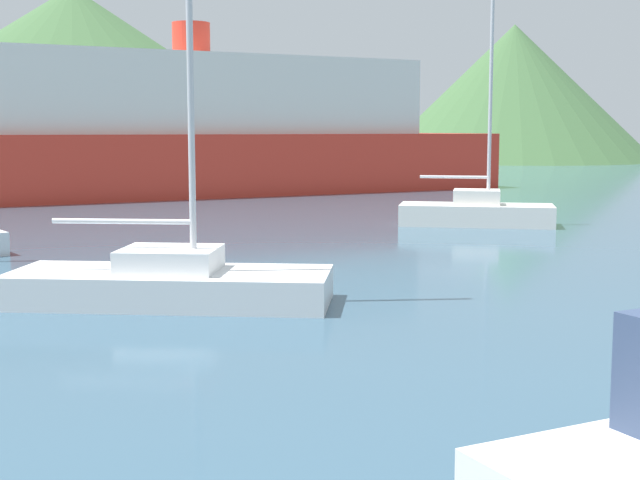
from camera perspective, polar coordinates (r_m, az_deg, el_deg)
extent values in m
cube|color=white|center=(16.49, -9.54, -2.99)|extent=(6.17, 3.93, 0.60)
cube|color=white|center=(16.41, -9.57, -1.24)|extent=(2.13, 1.98, 0.42)
cylinder|color=#BCBCC1|center=(16.56, -12.54, 1.17)|extent=(2.49, 0.96, 0.10)
cube|color=white|center=(29.88, 9.97, 1.59)|extent=(5.31, 3.77, 0.70)
cube|color=white|center=(29.83, 9.99, 2.72)|extent=(1.90, 1.80, 0.49)
cylinder|color=#BCBCC1|center=(29.76, 10.86, 8.70)|extent=(0.12, 0.12, 6.72)
cylinder|color=#BCBCC1|center=(29.81, 8.58, 4.01)|extent=(2.08, 1.03, 0.10)
cube|color=red|center=(44.36, -8.11, 4.84)|extent=(32.91, 14.53, 2.93)
cube|color=silver|center=(44.35, -8.19, 9.15)|extent=(23.29, 11.24, 3.74)
cylinder|color=red|center=(44.53, -8.25, 12.59)|extent=(1.83, 1.83, 1.60)
cone|color=#3D6038|center=(86.46, -15.43, 10.08)|extent=(49.10, 49.10, 16.06)
cone|color=#3D6038|center=(93.55, 12.26, 9.19)|extent=(28.13, 28.13, 13.63)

